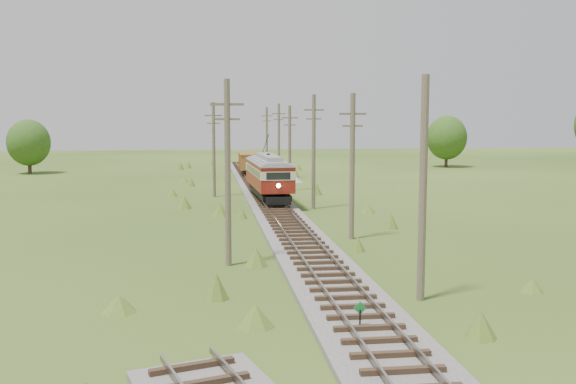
{
  "coord_description": "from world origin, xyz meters",
  "views": [
    {
      "loc": [
        -5.23,
        -18.8,
        7.13
      ],
      "look_at": [
        0.0,
        21.95,
        2.41
      ],
      "focal_mm": 40.0,
      "sensor_mm": 36.0,
      "label": 1
    }
  ],
  "objects": [
    {
      "name": "gravel_pile",
      "position": [
        4.08,
        53.04,
        0.54
      ],
      "size": [
        3.18,
        3.38,
        1.16
      ],
      "color": "gray",
      "rests_on": "ground"
    },
    {
      "name": "utility_pole_r_2",
      "position": [
        3.3,
        18.0,
        4.42
      ],
      "size": [
        1.6,
        0.3,
        8.6
      ],
      "color": "brown",
      "rests_on": "ground"
    },
    {
      "name": "streetcar",
      "position": [
        0.0,
        34.95,
        2.51
      ],
      "size": [
        3.12,
        11.76,
        5.34
      ],
      "rotation": [
        0.0,
        0.0,
        0.04
      ],
      "color": "black",
      "rests_on": "ground"
    },
    {
      "name": "utility_pole_l_b",
      "position": [
        -4.5,
        40.0,
        4.42
      ],
      "size": [
        1.6,
        0.3,
        8.6
      ],
      "color": "brown",
      "rests_on": "ground"
    },
    {
      "name": "ground",
      "position": [
        0.0,
        0.0,
        0.0
      ],
      "size": [
        260.0,
        260.0,
        0.0
      ],
      "primitive_type": "plane",
      "color": "#254414",
      "rests_on": "ground"
    },
    {
      "name": "tree_mid_b",
      "position": [
        30.0,
        72.0,
        4.33
      ],
      "size": [
        5.88,
        5.88,
        7.57
      ],
      "color": "#38281C",
      "rests_on": "ground"
    },
    {
      "name": "railbed_main",
      "position": [
        0.0,
        34.0,
        0.19
      ],
      "size": [
        3.6,
        96.0,
        0.57
      ],
      "color": "#605B54",
      "rests_on": "ground"
    },
    {
      "name": "switch_marker",
      "position": [
        -0.2,
        1.5,
        0.63
      ],
      "size": [
        0.45,
        0.06,
        1.08
      ],
      "color": "black",
      "rests_on": "ground"
    },
    {
      "name": "gondola",
      "position": [
        0.0,
        59.27,
        1.86
      ],
      "size": [
        2.49,
        7.26,
        2.4
      ],
      "rotation": [
        0.0,
        0.0,
        -0.02
      ],
      "color": "black",
      "rests_on": "ground"
    },
    {
      "name": "utility_pole_r_6",
      "position": [
        3.2,
        70.0,
        4.47
      ],
      "size": [
        1.6,
        0.3,
        8.7
      ],
      "color": "brown",
      "rests_on": "ground"
    },
    {
      "name": "tree_mid_a",
      "position": [
        -28.0,
        68.0,
        4.02
      ],
      "size": [
        5.46,
        5.46,
        7.03
      ],
      "color": "#38281C",
      "rests_on": "ground"
    },
    {
      "name": "utility_pole_r_5",
      "position": [
        3.4,
        57.0,
        4.58
      ],
      "size": [
        1.6,
        0.3,
        8.9
      ],
      "color": "brown",
      "rests_on": "ground"
    },
    {
      "name": "utility_pole_l_a",
      "position": [
        -4.2,
        12.0,
        4.63
      ],
      "size": [
        1.6,
        0.3,
        9.0
      ],
      "color": "brown",
      "rests_on": "ground"
    },
    {
      "name": "utility_pole_r_3",
      "position": [
        3.2,
        31.0,
        4.63
      ],
      "size": [
        1.6,
        0.3,
        9.0
      ],
      "color": "brown",
      "rests_on": "ground"
    },
    {
      "name": "utility_pole_r_1",
      "position": [
        3.1,
        5.0,
        4.4
      ],
      "size": [
        0.3,
        0.3,
        8.8
      ],
      "color": "brown",
      "rests_on": "ground"
    },
    {
      "name": "utility_pole_r_4",
      "position": [
        3.0,
        44.0,
        4.32
      ],
      "size": [
        1.6,
        0.3,
        8.4
      ],
      "color": "brown",
      "rests_on": "ground"
    }
  ]
}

